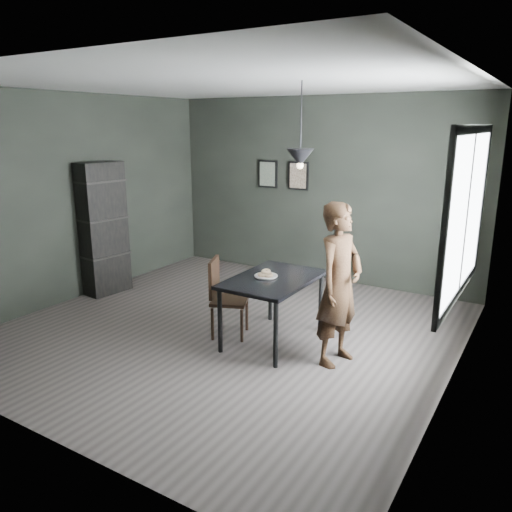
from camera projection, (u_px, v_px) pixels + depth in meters
The scene contains 13 objects.
ground at pixel (229, 330), 5.97m from camera, with size 5.00×5.00×0.00m, color #342F2D.
back_wall at pixel (319, 190), 7.67m from camera, with size 5.00×0.10×2.80m, color black.
ceiling at pixel (225, 83), 5.25m from camera, with size 5.00×5.00×0.02m.
window_assembly at pixel (466, 214), 4.48m from camera, with size 0.04×1.96×1.56m.
cafe_table at pixel (273, 284), 5.49m from camera, with size 0.80×1.20×0.75m.
white_plate at pixel (266, 277), 5.49m from camera, with size 0.23×0.23×0.01m, color silver.
donut_pile at pixel (266, 274), 5.48m from camera, with size 0.17×0.17×0.08m.
woman at pixel (339, 285), 4.97m from camera, with size 0.61×0.40×1.66m, color black.
wood_chair at pixel (223, 292), 5.70m from camera, with size 0.52×0.52×0.91m.
shelf_unit at pixel (103, 229), 7.09m from camera, with size 0.35×0.63×1.88m, color black.
pendant_lamp at pixel (300, 158), 5.09m from camera, with size 0.28×0.28×0.86m.
framed_print_left at pixel (268, 174), 8.04m from camera, with size 0.34×0.04×0.44m.
framed_print_right at pixel (298, 176), 7.77m from camera, with size 0.34×0.04×0.44m.
Camera 1 is at (3.16, -4.56, 2.39)m, focal length 35.00 mm.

